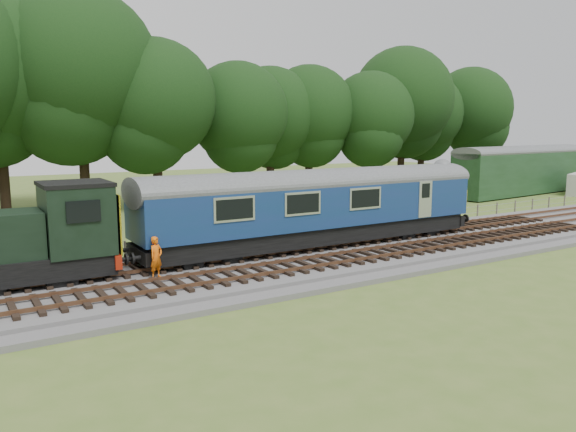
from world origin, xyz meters
TOP-DOWN VIEW (x-y plane):
  - ground at (0.00, 0.00)m, footprint 120.00×120.00m
  - ballast at (0.00, 0.00)m, footprint 70.00×7.00m
  - track_north at (0.00, 1.40)m, footprint 67.20×2.40m
  - track_south at (0.00, -1.60)m, footprint 67.20×2.40m
  - fence at (0.00, 4.50)m, footprint 64.00×0.12m
  - tree_line at (0.00, 22.00)m, footprint 70.00×8.00m
  - dmu_railcar at (0.58, 1.40)m, footprint 18.05×2.86m
  - worker at (-8.11, -0.21)m, footprint 0.71×0.63m
  - parked_coach at (31.23, 12.24)m, footprint 17.60×4.66m
  - shed at (23.27, 14.63)m, footprint 3.99×3.99m

SIDE VIEW (x-z plane):
  - ground at x=0.00m, z-range 0.00..0.00m
  - fence at x=0.00m, z-range -0.50..0.50m
  - tree_line at x=0.00m, z-range -9.00..9.00m
  - ballast at x=0.00m, z-range 0.00..0.35m
  - track_north at x=0.00m, z-range 0.31..0.52m
  - track_south at x=0.00m, z-range 0.31..0.52m
  - worker at x=-8.11m, z-range 0.35..1.98m
  - shed at x=23.27m, z-range 0.02..2.66m
  - parked_coach at x=31.23m, z-range 0.27..4.72m
  - dmu_railcar at x=0.58m, z-range 0.67..4.54m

